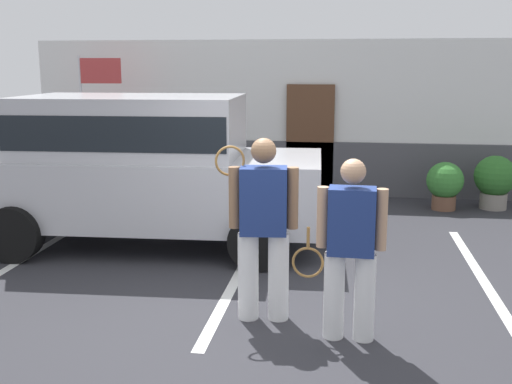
# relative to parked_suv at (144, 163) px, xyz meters

# --- Properties ---
(ground_plane) EXTENTS (40.00, 40.00, 0.00)m
(ground_plane) POSITION_rel_parked_suv_xyz_m (1.91, -2.47, -1.15)
(ground_plane) COLOR #2D2D33
(parking_stripe_0) EXTENTS (0.12, 4.40, 0.01)m
(parking_stripe_0) POSITION_rel_parked_suv_xyz_m (-1.35, -0.97, -1.14)
(parking_stripe_0) COLOR silver
(parking_stripe_0) RESTS_ON ground_plane
(parking_stripe_1) EXTENTS (0.12, 4.40, 0.01)m
(parking_stripe_1) POSITION_rel_parked_suv_xyz_m (1.50, -0.97, -1.14)
(parking_stripe_1) COLOR silver
(parking_stripe_1) RESTS_ON ground_plane
(parking_stripe_2) EXTENTS (0.12, 4.40, 0.01)m
(parking_stripe_2) POSITION_rel_parked_suv_xyz_m (4.35, -0.97, -1.14)
(parking_stripe_2) COLOR silver
(parking_stripe_2) RESTS_ON ground_plane
(house_frontage) EXTENTS (10.52, 0.40, 2.92)m
(house_frontage) POSITION_rel_parked_suv_xyz_m (1.91, 3.85, 0.23)
(house_frontage) COLOR white
(house_frontage) RESTS_ON ground_plane
(parked_suv) EXTENTS (4.68, 2.33, 2.05)m
(parked_suv) POSITION_rel_parked_suv_xyz_m (0.00, 0.00, 0.00)
(parked_suv) COLOR #B7B7BC
(parked_suv) RESTS_ON ground_plane
(tennis_player_man) EXTENTS (0.80, 0.32, 1.79)m
(tennis_player_man) POSITION_rel_parked_suv_xyz_m (1.96, -2.33, -0.21)
(tennis_player_man) COLOR white
(tennis_player_man) RESTS_ON ground_plane
(tennis_player_woman) EXTENTS (0.88, 0.27, 1.66)m
(tennis_player_woman) POSITION_rel_parked_suv_xyz_m (2.79, -2.66, -0.29)
(tennis_player_woman) COLOR white
(tennis_player_woman) RESTS_ON ground_plane
(potted_plant_by_porch) EXTENTS (0.63, 0.63, 0.83)m
(potted_plant_by_porch) POSITION_rel_parked_suv_xyz_m (4.43, 2.74, -0.69)
(potted_plant_by_porch) COLOR brown
(potted_plant_by_porch) RESTS_ON ground_plane
(potted_plant_secondary) EXTENTS (0.71, 0.71, 0.93)m
(potted_plant_secondary) POSITION_rel_parked_suv_xyz_m (5.29, 2.93, -0.63)
(potted_plant_secondary) COLOR gray
(potted_plant_secondary) RESTS_ON ground_plane
(flag_pole) EXTENTS (0.80, 0.06, 2.63)m
(flag_pole) POSITION_rel_parked_suv_xyz_m (-1.90, 2.80, 0.69)
(flag_pole) COLOR silver
(flag_pole) RESTS_ON ground_plane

